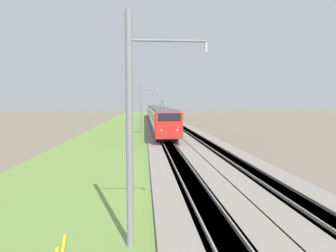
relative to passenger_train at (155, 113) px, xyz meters
name	(u,v)px	position (x,y,z in m)	size (l,w,h in m)	color
ballast_main	(160,131)	(-21.82, 0.00, -2.21)	(240.00, 4.40, 0.30)	gray
ballast_adjacent	(186,131)	(-21.82, -4.33, -2.21)	(240.00, 4.40, 0.30)	gray
track_main	(160,131)	(-21.82, 0.00, -2.20)	(240.00, 1.57, 0.45)	#4C4238
track_adjacent	(186,131)	(-21.82, -4.33, -2.20)	(240.00, 1.57, 0.45)	#4C4238
grass_verge	(125,132)	(-21.82, 5.74, -2.30)	(240.00, 12.46, 0.12)	olive
passenger_train	(155,113)	(0.00, 0.00, 0.00)	(83.18, 2.99, 5.05)	red
catenary_mast_near	(132,129)	(-65.02, 2.98, 1.54)	(0.22, 2.56, 7.53)	slate
catenary_mast_mid	(141,108)	(-25.51, 2.98, 1.65)	(0.22, 2.56, 7.74)	slate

